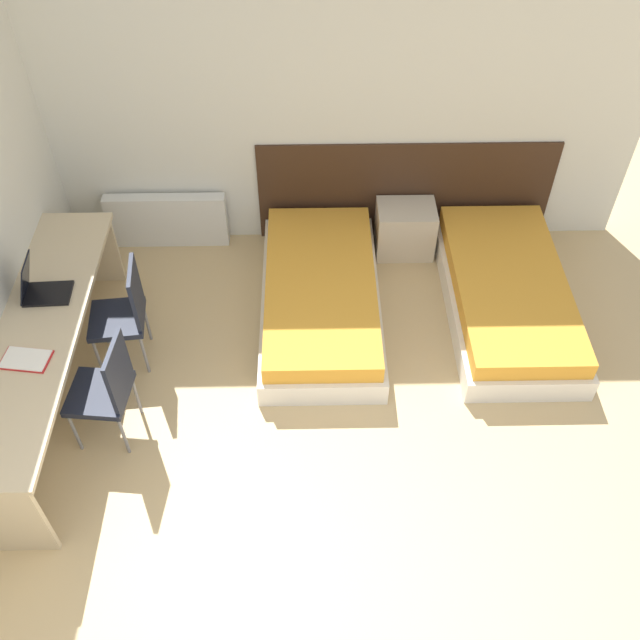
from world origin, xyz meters
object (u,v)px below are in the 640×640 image
chair_near_notebook (106,387)px  laptop (40,288)px  bed_near_window (321,297)px  chair_near_laptop (124,311)px  nightstand (405,229)px  bed_near_door (507,294)px

chair_near_notebook → laptop: bearing=134.0°
bed_near_window → chair_near_laptop: 1.59m
bed_near_window → nightstand: bearing=45.4°
chair_near_laptop → laptop: 0.61m
bed_near_window → chair_near_laptop: chair_near_laptop is taller
nightstand → laptop: bearing=-155.4°
bed_near_window → chair_near_laptop: bearing=-162.8°
bed_near_door → laptop: (-3.58, -0.49, 0.62)m
bed_near_window → nightstand: (0.78, 0.79, 0.06)m
bed_near_door → laptop: bearing=-172.2°
bed_near_door → chair_near_notebook: (-3.04, -1.18, 0.33)m
nightstand → chair_near_laptop: 2.60m
bed_near_door → nightstand: size_ratio=3.79×
chair_near_laptop → chair_near_notebook: (-0.00, -0.72, 0.00)m
laptop → bed_near_window: bearing=11.0°
bed_near_window → bed_near_door: bearing=0.0°
bed_near_window → nightstand: size_ratio=3.79×
bed_near_door → chair_near_laptop: size_ratio=2.10×
nightstand → laptop: size_ratio=1.50×
bed_near_window → laptop: 2.17m
bed_near_door → laptop: size_ratio=5.68×
bed_near_window → chair_near_notebook: (-1.48, -1.18, 0.33)m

